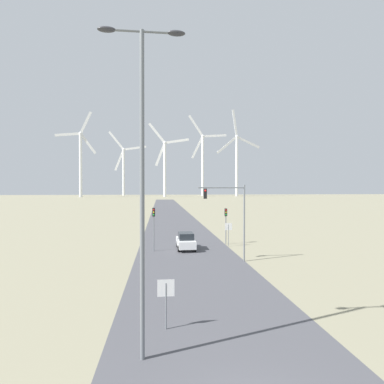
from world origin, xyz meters
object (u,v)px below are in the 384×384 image
Objects in this scene: streetlamp at (142,160)px; traffic_light_mast_overhead at (230,208)px; stop_sign_near at (166,294)px; traffic_light_post_near_right at (226,218)px; car_approaching at (186,241)px; traffic_light_post_near_left at (154,220)px; stop_sign_far at (228,230)px; wind_turbine_left at (124,167)px; wind_turbine_far_right at (237,159)px; wind_turbine_right at (203,159)px; wind_turbine_far_left at (81,158)px; wind_turbine_center at (165,163)px.

traffic_light_mast_overhead is at bearing 64.89° from streetlamp.
streetlamp reaches higher than stop_sign_near.
traffic_light_post_near_right is 1.03× the size of car_approaching.
stop_sign_far is at bearing 11.07° from traffic_light_post_near_left.
streetlamp is 20.56m from traffic_light_post_near_left.
traffic_light_post_near_left reaches higher than stop_sign_near.
wind_turbine_left is at bearing 97.51° from traffic_light_post_near_left.
streetlamp reaches higher than car_approaching.
wind_turbine_far_right reaches higher than traffic_light_post_near_left.
stop_sign_far is 217.47m from wind_turbine_far_right.
traffic_light_post_near_left is at bearing -160.84° from traffic_light_post_near_right.
traffic_light_post_near_left is 8.85m from traffic_light_mast_overhead.
wind_turbine_far_right is at bearing -23.10° from wind_turbine_right.
streetlamp is at bearing -90.03° from traffic_light_post_near_left.
streetlamp is 245.46m from wind_turbine_right.
wind_turbine_left reaches higher than car_approaching.
traffic_light_mast_overhead is at bearing -97.53° from wind_turbine_right.
wind_turbine_far_right is (121.37, 13.11, 1.81)m from wind_turbine_far_left.
streetlamp is 6.62m from stop_sign_near.
wind_turbine_far_right reaches higher than wind_turbine_far_left.
traffic_light_mast_overhead is 0.10× the size of wind_turbine_right.
wind_turbine_right reaches higher than traffic_light_post_near_left.
wind_turbine_center reaches higher than streetlamp.
wind_turbine_center is 60.22m from wind_turbine_far_right.
traffic_light_post_near_left is at bearing 89.97° from streetlamp.
wind_turbine_far_right is (55.22, 207.12, 27.38)m from traffic_light_post_near_right.
wind_turbine_far_left is (-58.68, 214.63, 27.03)m from stop_sign_near.
wind_turbine_left is 101.03m from wind_turbine_far_right.
traffic_light_post_near_right is (8.41, 2.92, -0.22)m from traffic_light_post_near_left.
wind_turbine_left is (-31.97, 242.41, 22.74)m from traffic_light_post_near_left.
wind_turbine_right is (94.62, 24.52, 2.56)m from wind_turbine_far_left.
traffic_light_post_near_left reaches higher than stop_sign_far.
streetlamp reaches higher than traffic_light_mast_overhead.
wind_turbine_far_left reaches higher than wind_turbine_left.
wind_turbine_left is (-40.38, 239.49, 22.96)m from traffic_light_post_near_right.
traffic_light_post_near_left is at bearing -171.25° from car_approaching.
car_approaching is at bearing -106.03° from wind_turbine_far_right.
wind_turbine_left reaches higher than traffic_light_post_near_right.
wind_turbine_left is 0.84× the size of wind_turbine_right.
wind_turbine_left is 72.16m from wind_turbine_right.
wind_turbine_center is (-4.13, 199.15, 24.18)m from stop_sign_far.
traffic_light_mast_overhead is at bearing -81.08° from wind_turbine_left.
stop_sign_near is at bearing 68.19° from streetlamp.
traffic_light_post_near_left is 226.23m from wind_turbine_right.
streetlamp is 2.79× the size of traffic_light_post_near_left.
traffic_light_post_near_right is (-0.01, 1.27, 1.24)m from stop_sign_far.
stop_sign_far is 0.63× the size of traffic_light_post_near_right.
traffic_light_post_near_right is 222.16m from wind_turbine_right.
stop_sign_near is at bearing -111.14° from stop_sign_far.
stop_sign_far is 8.71m from traffic_light_post_near_left.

